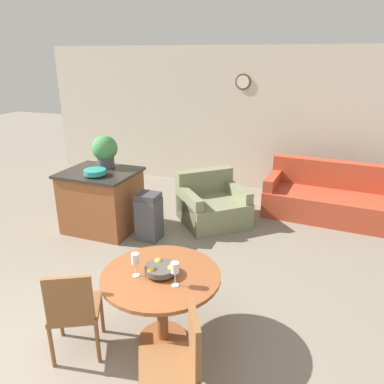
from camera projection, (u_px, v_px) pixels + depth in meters
name	position (u px, v px, depth m)	size (l,w,h in m)	color
wall_back	(229.00, 119.00, 7.32)	(8.00, 0.09, 2.70)	beige
dining_table	(161.00, 290.00, 3.35)	(1.06, 1.06, 0.72)	brown
dining_chair_near_left	(73.00, 308.00, 3.21)	(0.57, 0.57, 0.88)	brown
dining_chair_near_right	(178.00, 359.00, 2.68)	(0.57, 0.57, 0.88)	brown
fruit_bowl	(161.00, 269.00, 3.28)	(0.28, 0.28, 0.11)	#4C4742
wine_glass_left	(135.00, 259.00, 3.22)	(0.07, 0.07, 0.22)	silver
wine_glass_right	(175.00, 269.00, 3.08)	(0.07, 0.07, 0.22)	silver
kitchen_island	(102.00, 200.00, 5.66)	(1.07, 0.91, 0.92)	brown
teal_bowl	(95.00, 172.00, 5.28)	(0.31, 0.31, 0.09)	teal
potted_plant	(105.00, 150.00, 5.61)	(0.38, 0.38, 0.49)	#4C4C51
trash_bin	(149.00, 217.00, 5.38)	(0.32, 0.30, 0.70)	#47474C
couch	(330.00, 199.00, 6.15)	(2.10, 1.05, 0.87)	#B24228
armchair	(212.00, 205.00, 5.97)	(1.33, 1.33, 0.78)	#7A7F5B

